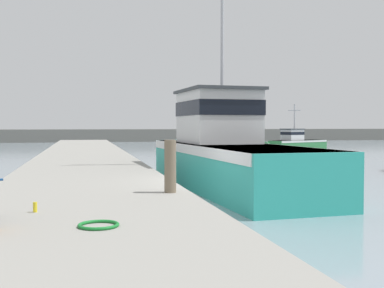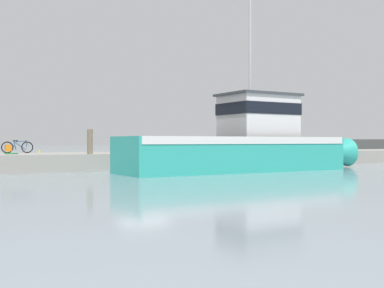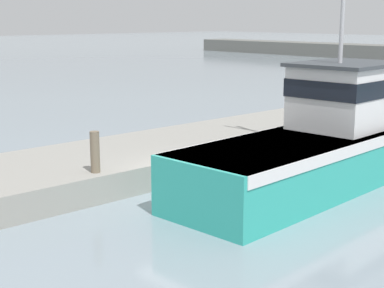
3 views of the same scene
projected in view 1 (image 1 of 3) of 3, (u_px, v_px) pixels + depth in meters
ground_plane at (214, 210)px, 14.00m from camera, size 320.00×320.00×0.00m
dock_pier at (86, 199)px, 13.18m from camera, size 4.89×80.00×0.86m
far_shoreline at (293, 134)px, 78.96m from camera, size 180.00×5.00×1.84m
fishing_boat_main at (224, 151)px, 19.11m from camera, size 4.06×14.17×10.83m
boat_orange_near at (295, 142)px, 48.06m from camera, size 7.94×4.51×4.55m
mooring_post at (170, 166)px, 11.42m from camera, size 0.28×0.28×1.25m
hose_coil at (99, 225)px, 7.59m from camera, size 0.65×0.65×0.05m
water_bottle_by_bike at (35, 207)px, 8.85m from camera, size 0.07×0.07×0.19m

